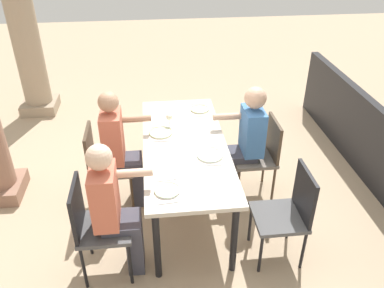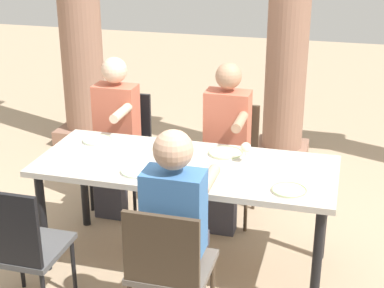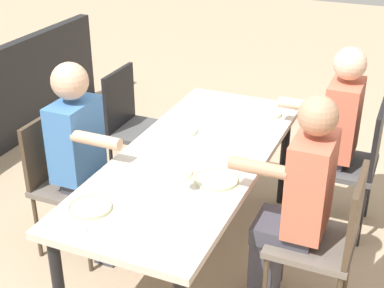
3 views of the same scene
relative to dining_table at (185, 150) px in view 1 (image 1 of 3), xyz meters
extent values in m
plane|color=tan|center=(0.00, 0.00, -0.70)|extent=(16.00, 16.00, 0.00)
cube|color=beige|center=(0.00, 0.00, 0.05)|extent=(2.00, 0.81, 0.04)
cylinder|color=black|center=(-0.92, 0.33, -0.33)|extent=(0.06, 0.06, 0.74)
cylinder|color=black|center=(0.92, 0.33, -0.33)|extent=(0.06, 0.06, 0.74)
cylinder|color=black|center=(-0.92, -0.33, -0.33)|extent=(0.06, 0.06, 0.74)
cylinder|color=black|center=(0.92, -0.33, -0.33)|extent=(0.06, 0.06, 0.74)
cube|color=#4F4F50|center=(-0.78, 0.75, -0.23)|extent=(0.44, 0.44, 0.04)
cube|color=black|center=(-0.78, 0.95, 0.00)|extent=(0.42, 0.03, 0.45)
cylinder|color=black|center=(-0.97, 0.56, -0.47)|extent=(0.03, 0.03, 0.46)
cylinder|color=black|center=(-0.59, 0.56, -0.47)|extent=(0.03, 0.03, 0.46)
cylinder|color=black|center=(-0.97, 0.94, -0.47)|extent=(0.03, 0.03, 0.46)
cylinder|color=black|center=(-0.59, 0.94, -0.47)|extent=(0.03, 0.03, 0.46)
cube|color=#4F4F50|center=(-0.78, -0.75, -0.26)|extent=(0.44, 0.44, 0.04)
cube|color=black|center=(-0.78, -0.95, -0.02)|extent=(0.42, 0.03, 0.47)
cylinder|color=black|center=(-0.59, -0.56, -0.49)|extent=(0.03, 0.03, 0.43)
cylinder|color=black|center=(-0.97, -0.56, -0.49)|extent=(0.03, 0.03, 0.43)
cylinder|color=black|center=(-0.59, -0.94, -0.49)|extent=(0.03, 0.03, 0.43)
cylinder|color=black|center=(-0.97, -0.94, -0.49)|extent=(0.03, 0.03, 0.43)
cube|color=#6A6158|center=(0.14, 0.75, -0.23)|extent=(0.44, 0.44, 0.04)
cube|color=#473828|center=(0.14, 0.95, -0.01)|extent=(0.42, 0.03, 0.44)
cylinder|color=#473828|center=(-0.05, 0.56, -0.47)|extent=(0.03, 0.03, 0.46)
cylinder|color=#473828|center=(0.33, 0.56, -0.47)|extent=(0.03, 0.03, 0.46)
cylinder|color=#473828|center=(-0.05, 0.94, -0.47)|extent=(0.03, 0.03, 0.46)
cylinder|color=#473828|center=(0.33, 0.94, -0.47)|extent=(0.03, 0.03, 0.46)
cube|color=#6A6158|center=(0.14, -0.75, -0.23)|extent=(0.44, 0.44, 0.04)
cube|color=#473828|center=(0.14, -0.95, -0.02)|extent=(0.42, 0.03, 0.43)
cylinder|color=#473828|center=(0.33, -0.56, -0.48)|extent=(0.03, 0.03, 0.45)
cylinder|color=#473828|center=(-0.05, -0.56, -0.48)|extent=(0.03, 0.03, 0.45)
cylinder|color=#473828|center=(0.33, -0.94, -0.48)|extent=(0.03, 0.03, 0.45)
cylinder|color=#473828|center=(-0.05, -0.94, -0.48)|extent=(0.03, 0.03, 0.45)
cube|color=#3F3F4C|center=(-0.78, 0.52, -0.47)|extent=(0.24, 0.14, 0.46)
cube|color=#3F3F4C|center=(-0.78, 0.61, -0.19)|extent=(0.28, 0.32, 0.10)
cube|color=#CC664C|center=(-0.78, 0.72, 0.11)|extent=(0.34, 0.20, 0.50)
sphere|color=beige|center=(-0.78, 0.72, 0.48)|extent=(0.21, 0.21, 0.21)
cylinder|color=beige|center=(-0.64, 0.48, 0.22)|extent=(0.07, 0.30, 0.07)
cube|color=#3F3F4C|center=(0.14, 0.51, -0.47)|extent=(0.24, 0.14, 0.46)
cube|color=#3F3F4C|center=(0.14, 0.60, -0.19)|extent=(0.28, 0.32, 0.10)
cube|color=#CC664C|center=(0.14, 0.71, 0.12)|extent=(0.34, 0.20, 0.52)
sphere|color=tan|center=(0.14, 0.71, 0.50)|extent=(0.20, 0.20, 0.20)
cylinder|color=tan|center=(0.28, 0.47, 0.23)|extent=(0.07, 0.30, 0.07)
cube|color=#3F3F4C|center=(0.14, -0.51, -0.47)|extent=(0.24, 0.14, 0.46)
cube|color=#3F3F4C|center=(0.14, -0.60, -0.19)|extent=(0.28, 0.32, 0.10)
cube|color=#3F72B2|center=(0.14, -0.71, 0.10)|extent=(0.34, 0.20, 0.48)
sphere|color=tan|center=(0.14, -0.71, 0.47)|extent=(0.22, 0.22, 0.22)
cylinder|color=tan|center=(0.28, -0.47, 0.20)|extent=(0.07, 0.30, 0.07)
cube|color=#936B56|center=(0.42, 2.04, -0.62)|extent=(0.51, 0.51, 0.16)
cube|color=tan|center=(2.53, 2.04, -0.62)|extent=(0.52, 0.52, 0.16)
cylinder|color=tan|center=(2.53, 2.04, 0.74)|extent=(0.40, 0.40, 2.56)
cylinder|color=white|center=(-0.73, 0.22, 0.08)|extent=(0.21, 0.21, 0.01)
torus|color=#A9CD91|center=(-0.73, 0.22, 0.09)|extent=(0.21, 0.21, 0.01)
cube|color=silver|center=(-0.88, 0.22, 0.08)|extent=(0.03, 0.17, 0.01)
cube|color=silver|center=(-0.58, 0.22, 0.08)|extent=(0.03, 0.17, 0.01)
cylinder|color=white|center=(-0.25, -0.21, 0.08)|extent=(0.24, 0.24, 0.01)
torus|color=#A9CD91|center=(-0.25, -0.21, 0.09)|extent=(0.24, 0.24, 0.01)
cube|color=silver|center=(-0.40, -0.21, 0.08)|extent=(0.02, 0.17, 0.01)
cube|color=silver|center=(-0.10, -0.21, 0.08)|extent=(0.03, 0.17, 0.01)
cylinder|color=silver|center=(0.23, 0.23, 0.08)|extent=(0.24, 0.24, 0.01)
torus|color=#A0BE77|center=(0.23, 0.23, 0.09)|extent=(0.24, 0.24, 0.01)
cylinder|color=white|center=(0.38, 0.13, 0.08)|extent=(0.06, 0.06, 0.00)
cylinder|color=white|center=(0.38, 0.13, 0.11)|extent=(0.01, 0.01, 0.07)
sphere|color=#F2EFCC|center=(0.38, 0.13, 0.18)|extent=(0.07, 0.07, 0.07)
cube|color=silver|center=(0.08, 0.23, 0.08)|extent=(0.03, 0.17, 0.01)
cube|color=silver|center=(0.38, 0.23, 0.08)|extent=(0.04, 0.17, 0.01)
cylinder|color=silver|center=(0.72, -0.24, 0.08)|extent=(0.21, 0.21, 0.01)
torus|color=#A0BE77|center=(0.72, -0.24, 0.09)|extent=(0.21, 0.21, 0.01)
cube|color=silver|center=(0.57, -0.24, 0.08)|extent=(0.02, 0.17, 0.01)
cube|color=silver|center=(0.87, -0.24, 0.08)|extent=(0.03, 0.17, 0.01)
camera|label=1|loc=(-3.29, 0.30, 2.10)|focal=36.96mm
camera|label=2|loc=(0.98, -3.44, 1.65)|focal=54.90mm
camera|label=3|loc=(2.59, 1.10, 1.56)|focal=51.65mm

